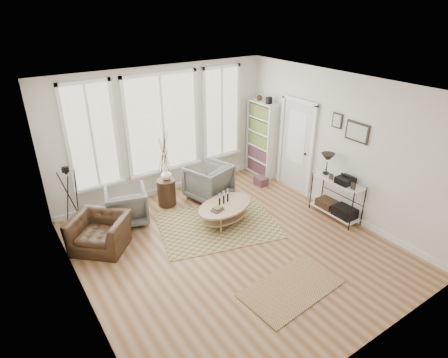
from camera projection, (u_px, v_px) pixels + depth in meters
room at (234, 177)px, 6.31m from camera, size 5.50×5.54×2.90m
bay_window at (163, 126)px, 8.23m from camera, size 4.14×0.12×2.24m
door at (296, 144)px, 8.57m from camera, size 0.09×1.06×2.22m
bookcase at (262, 139)px, 9.37m from camera, size 0.31×0.85×2.06m
low_shelf at (337, 195)px, 7.66m from camera, size 0.38×1.08×1.30m
wall_art at (352, 129)px, 7.18m from camera, size 0.04×0.88×0.44m
rug_main at (218, 225)px, 7.57m from camera, size 2.69×2.28×0.01m
rug_runner at (291, 288)px, 5.91m from camera, size 1.68×1.03×0.01m
coffee_table at (225, 209)px, 7.54m from camera, size 1.44×1.10×0.59m
armchair_left at (127, 205)px, 7.55m from camera, size 0.99×1.00×0.74m
armchair_right at (208, 181)px, 8.45m from camera, size 1.09×1.11×0.81m
side_table at (165, 171)px, 7.98m from camera, size 0.40×0.40×1.68m
vase at (166, 174)px, 8.07m from camera, size 0.24×0.24×0.23m
accent_chair at (100, 232)px, 6.78m from camera, size 1.29×1.28×0.63m
tripod_camera at (72, 201)px, 7.24m from camera, size 0.46×0.46×1.32m
book_stack_near at (261, 181)px, 9.18m from camera, size 0.24×0.31×0.20m
book_stack_far at (261, 182)px, 9.18m from camera, size 0.21×0.26×0.16m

